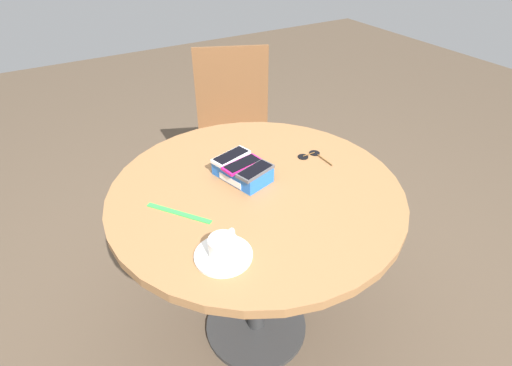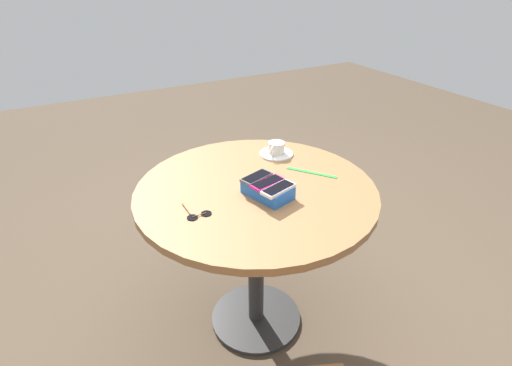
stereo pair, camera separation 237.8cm
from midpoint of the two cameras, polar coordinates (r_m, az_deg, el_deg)
ground_plane at (r=1.50m, az=1.36°, el=-60.66°), size 8.00×8.00×0.00m
round_table at (r=0.90m, az=2.58°, el=-64.59°), size 0.94×0.94×0.73m
phone_box at (r=0.75m, az=-4.53°, el=-61.99°), size 0.20×0.16×0.05m
phone_white at (r=0.71m, az=-10.18°, el=-58.49°), size 0.09×0.14×0.01m
phone_magenta at (r=0.72m, az=-4.69°, el=-62.53°), size 0.08×0.14×0.01m
phone_gray at (r=0.72m, az=2.92°, el=-65.69°), size 0.09×0.14×0.01m
saucer at (r=0.89m, az=-44.88°, el=-83.89°), size 0.15×0.15×0.01m
coffee_cup at (r=0.86m, az=-52.07°, el=-84.45°), size 0.08×0.09×0.05m
lanyard_strap at (r=0.84m, az=-44.99°, el=-69.28°), size 0.18×0.14×0.00m
sunglasses at (r=0.79m, az=24.34°, el=-48.89°), size 0.12×0.09×0.01m
chair_near_window at (r=1.25m, az=-4.64°, el=-20.60°), size 0.53×0.53×0.89m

